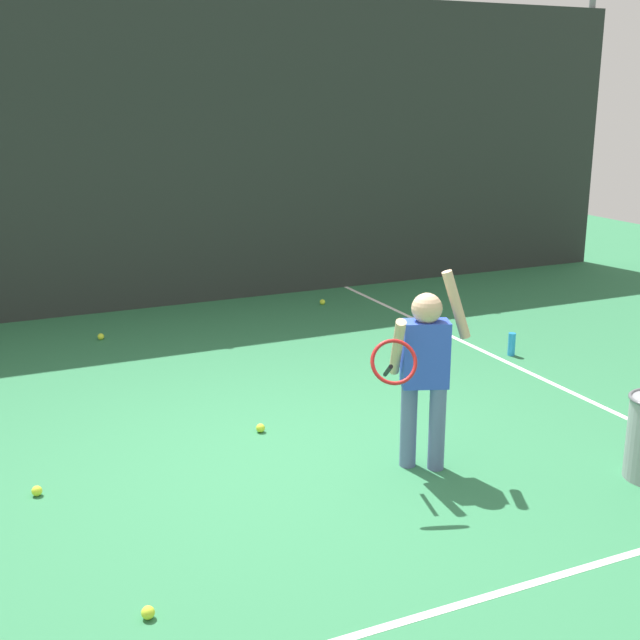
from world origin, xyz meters
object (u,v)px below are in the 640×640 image
Objects in this scene: water_bottle at (512,344)px; tennis_ball_4 at (101,337)px; tennis_ball_3 at (260,428)px; tennis_ball_0 at (322,302)px; tennis_player at (424,365)px; tennis_ball_8 at (148,613)px; tennis_ball_6 at (37,491)px.

water_bottle is 3.33× the size of tennis_ball_4.
tennis_ball_4 is (-0.64, 2.90, 0.00)m from tennis_ball_3.
water_bottle reaches higher than tennis_ball_4.
tennis_ball_0 is 1.00× the size of tennis_ball_4.
tennis_player is 6.14× the size of water_bottle.
tennis_ball_0 is at bearing 108.18° from water_bottle.
tennis_ball_3 is 1.00× the size of tennis_ball_4.
water_bottle reaches higher than tennis_ball_3.
tennis_ball_4 is at bearing 148.17° from water_bottle.
tennis_ball_0 and tennis_ball_3 have the same top height.
tennis_ball_0 and tennis_ball_8 have the same top height.
tennis_ball_8 is at bearing -136.18° from tennis_player.
tennis_ball_8 is (-2.05, -0.88, -0.69)m from tennis_player.
tennis_ball_4 and tennis_ball_8 have the same top height.
tennis_ball_0 is 1.00× the size of tennis_ball_6.
tennis_player reaches higher than tennis_ball_4.
tennis_ball_0 is 2.68m from tennis_ball_4.
tennis_ball_0 is at bearing 7.75° from tennis_ball_4.
tennis_player reaches higher than tennis_ball_6.
tennis_ball_3 and tennis_ball_4 have the same top height.
tennis_player is 20.46× the size of tennis_ball_6.
water_bottle reaches higher than tennis_ball_0.
tennis_player is 20.46× the size of tennis_ball_0.
tennis_ball_4 is at bearing 130.36° from tennis_player.
water_bottle reaches higher than tennis_ball_8.
tennis_ball_3 and tennis_ball_6 have the same top height.
tennis_ball_4 is 4.84m from tennis_ball_8.
tennis_ball_0 and tennis_ball_4 have the same top height.
tennis_ball_4 is (-2.65, -0.36, 0.00)m from tennis_ball_0.
tennis_player is 4.22m from tennis_ball_4.
tennis_player is at bearing -139.81° from water_bottle.
tennis_player is 20.46× the size of tennis_ball_3.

